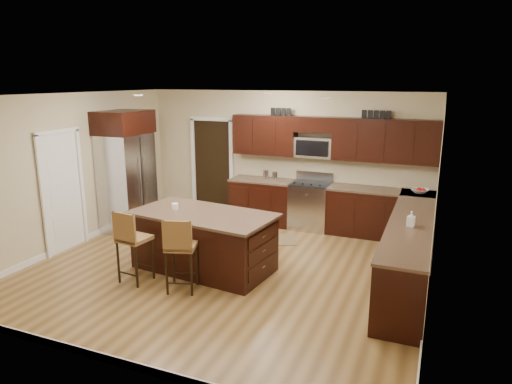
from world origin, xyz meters
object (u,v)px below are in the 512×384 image
at_px(refrigerator, 127,170).
at_px(stool_mid, 180,247).
at_px(range, 310,205).
at_px(island, 204,243).
at_px(stool_left, 131,239).

bearing_deg(refrigerator, stool_mid, -39.79).
height_order(range, stool_mid, range).
xyz_separation_m(island, refrigerator, (-2.30, 1.15, 0.77)).
relative_size(range, stool_mid, 1.02).
xyz_separation_m(island, stool_mid, (0.09, -0.84, 0.25)).
bearing_deg(stool_left, range, 69.94).
height_order(island, stool_left, stool_left).
distance_m(range, stool_mid, 3.57).
relative_size(range, refrigerator, 0.47).
xyz_separation_m(range, stool_mid, (-0.90, -3.45, 0.20)).
distance_m(island, stool_mid, 0.88).
bearing_deg(stool_mid, range, 58.60).
height_order(island, stool_mid, stool_mid).
bearing_deg(island, stool_left, -123.79).
height_order(range, refrigerator, refrigerator).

